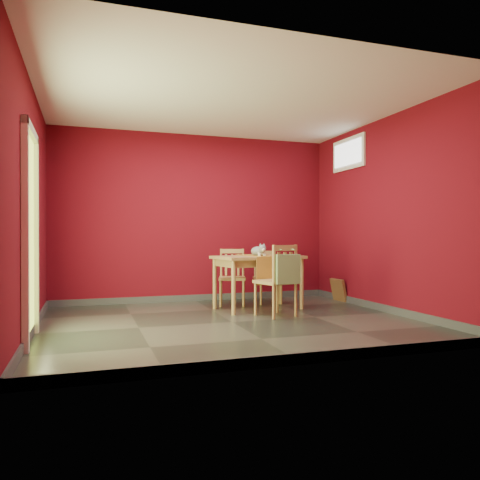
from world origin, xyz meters
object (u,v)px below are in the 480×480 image
object	(u,v)px
chair_far_right	(267,276)
chair_near	(278,280)
chair_far_left	(232,276)
tote_bag	(288,269)
picture_frame	(339,290)
cat	(258,249)
dining_table	(258,262)

from	to	relation	value
chair_far_right	chair_near	xyz separation A→B (m)	(-0.33, -1.21, 0.06)
chair_far_left	tote_bag	xyz separation A→B (m)	(0.30, -1.40, 0.20)
chair_far_right	picture_frame	world-z (taller)	chair_far_right
chair_far_right	tote_bag	size ratio (longest dim) A/B	1.85
cat	chair_near	bearing A→B (deg)	-84.22
chair_near	cat	size ratio (longest dim) A/B	2.46
dining_table	chair_far_left	xyz separation A→B (m)	(-0.23, 0.52, -0.23)
dining_table	cat	world-z (taller)	cat
dining_table	picture_frame	xyz separation A→B (m)	(1.53, 0.37, -0.49)
dining_table	cat	distance (m)	0.20
cat	picture_frame	distance (m)	1.74
chair_far_right	cat	xyz separation A→B (m)	(-0.38, -0.60, 0.44)
tote_bag	cat	distance (m)	0.86
chair_far_right	cat	bearing A→B (deg)	-122.19
cat	chair_far_left	bearing A→B (deg)	111.58
chair_near	picture_frame	bearing A→B (deg)	34.31
chair_far_left	tote_bag	size ratio (longest dim) A/B	1.93
dining_table	picture_frame	world-z (taller)	dining_table
chair_far_left	chair_near	distance (m)	1.21
tote_bag	picture_frame	distance (m)	1.97
chair_near	tote_bag	distance (m)	0.27
tote_bag	dining_table	bearing A→B (deg)	94.61
chair_near	tote_bag	size ratio (longest dim) A/B	2.12
chair_far_left	chair_far_right	xyz separation A→B (m)	(0.59, 0.03, -0.02)
chair_far_left	dining_table	bearing A→B (deg)	-66.36
dining_table	picture_frame	bearing A→B (deg)	13.55
chair_near	picture_frame	size ratio (longest dim) A/B	2.58
cat	picture_frame	xyz separation A→B (m)	(1.55, 0.42, -0.68)
dining_table	chair_near	size ratio (longest dim) A/B	1.42
tote_bag	chair_far_right	bearing A→B (deg)	78.48
cat	picture_frame	bearing A→B (deg)	16.49
tote_bag	chair_far_left	bearing A→B (deg)	102.12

